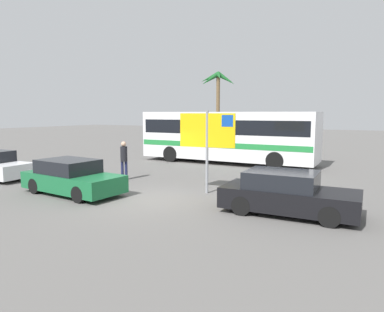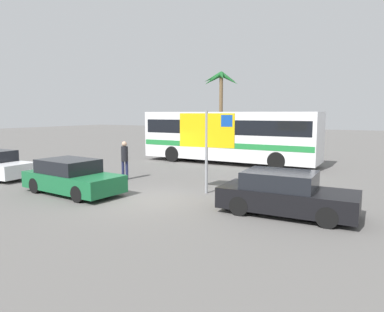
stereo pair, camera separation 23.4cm
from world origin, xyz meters
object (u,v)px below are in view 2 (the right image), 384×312
at_px(bus_front_coach, 229,134).
at_px(car_black, 285,194).
at_px(pedestrian_crossing_lot, 125,157).
at_px(car_green, 72,177).
at_px(ferry_sign, 208,134).

height_order(bus_front_coach, car_black, bus_front_coach).
distance_m(bus_front_coach, pedestrian_crossing_lot, 7.78).
relative_size(bus_front_coach, car_black, 2.65).
bearing_deg(pedestrian_crossing_lot, car_black, 47.59).
bearing_deg(car_green, bus_front_coach, 84.39).
distance_m(bus_front_coach, car_black, 11.25).
distance_m(ferry_sign, pedestrian_crossing_lot, 4.85).
height_order(bus_front_coach, ferry_sign, ferry_sign).
bearing_deg(car_black, bus_front_coach, 120.94).
bearing_deg(car_green, car_black, 13.60).
height_order(bus_front_coach, pedestrian_crossing_lot, bus_front_coach).
xyz_separation_m(bus_front_coach, pedestrian_crossing_lot, (-2.03, -7.48, -0.71)).
bearing_deg(car_green, ferry_sign, 34.26).
relative_size(bus_front_coach, ferry_sign, 3.40).
distance_m(bus_front_coach, car_green, 10.92).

